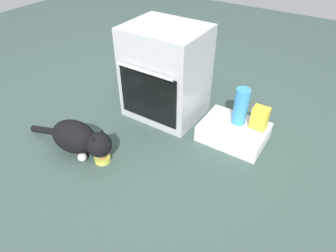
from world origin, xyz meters
name	(u,v)px	position (x,y,z in m)	size (l,w,h in m)	color
ground	(140,133)	(0.00, 0.00, 0.00)	(8.00, 8.00, 0.00)	#384C47
oven	(166,73)	(0.01, 0.37, 0.39)	(0.63, 0.56, 0.78)	#B7BABF
pantry_cabinet	(233,132)	(0.67, 0.35, 0.07)	(0.50, 0.38, 0.14)	white
food_bowl	(102,158)	(-0.03, -0.42, 0.03)	(0.12, 0.12, 0.07)	#D1D14C
cat	(79,138)	(-0.23, -0.43, 0.14)	(0.81, 0.27, 0.27)	black
water_bottle	(241,106)	(0.68, 0.40, 0.29)	(0.11, 0.11, 0.30)	#388CD1
snack_bag	(260,118)	(0.83, 0.42, 0.23)	(0.12, 0.09, 0.18)	yellow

